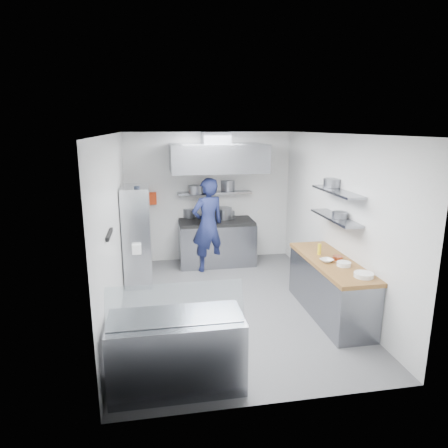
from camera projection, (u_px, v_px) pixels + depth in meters
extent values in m
plane|color=#4B4B4E|center=(230.00, 305.00, 6.70)|extent=(5.00, 5.00, 0.00)
plane|color=silver|center=(231.00, 134.00, 6.03)|extent=(5.00, 5.00, 0.00)
cube|color=white|center=(209.00, 197.00, 8.76)|extent=(3.60, 2.80, 0.02)
cube|color=white|center=(278.00, 282.00, 3.98)|extent=(3.60, 2.80, 0.02)
cube|color=white|center=(114.00, 229.00, 6.07)|extent=(2.80, 5.00, 0.02)
cube|color=white|center=(336.00, 219.00, 6.67)|extent=(2.80, 5.00, 0.02)
cube|color=gray|center=(217.00, 243.00, 8.62)|extent=(1.60, 0.80, 0.90)
cube|color=black|center=(216.00, 222.00, 8.51)|extent=(1.57, 0.78, 0.06)
cylinder|color=slate|center=(189.00, 213.00, 8.76)|extent=(0.26, 0.26, 0.20)
cylinder|color=slate|center=(223.00, 213.00, 8.65)|extent=(0.38, 0.38, 0.24)
cylinder|color=slate|center=(229.00, 215.00, 8.68)|extent=(0.25, 0.25, 0.16)
cube|color=gray|center=(215.00, 193.00, 8.59)|extent=(1.60, 0.30, 0.04)
cylinder|color=slate|center=(195.00, 190.00, 8.29)|extent=(0.28, 0.28, 0.18)
cylinder|color=slate|center=(227.00, 185.00, 8.80)|extent=(0.32, 0.32, 0.22)
cube|color=gray|center=(218.00, 158.00, 8.01)|extent=(1.90, 1.15, 0.55)
cube|color=slate|center=(216.00, 138.00, 8.14)|extent=(0.55, 0.55, 0.24)
cube|color=red|center=(151.00, 198.00, 8.49)|extent=(0.22, 0.10, 0.26)
imported|color=#19204B|center=(208.00, 225.00, 8.11)|extent=(0.82, 0.68, 1.93)
cube|color=silver|center=(137.00, 235.00, 7.49)|extent=(0.50, 0.90, 1.85)
cube|color=white|center=(137.00, 248.00, 7.09)|extent=(0.16, 0.19, 0.17)
cube|color=yellow|center=(136.00, 216.00, 7.40)|extent=(0.15, 0.19, 0.17)
cylinder|color=black|center=(137.00, 191.00, 7.02)|extent=(0.10, 0.10, 0.18)
cube|color=black|center=(109.00, 234.00, 5.17)|extent=(0.04, 0.55, 0.05)
cube|color=gray|center=(330.00, 289.00, 6.28)|extent=(0.62, 2.00, 0.84)
cube|color=olive|center=(331.00, 262.00, 6.17)|extent=(0.65, 2.04, 0.06)
cylinder|color=white|center=(364.00, 275.00, 5.47)|extent=(0.26, 0.26, 0.06)
cylinder|color=white|center=(344.00, 264.00, 5.90)|extent=(0.21, 0.21, 0.06)
cylinder|color=#BB5734|center=(338.00, 258.00, 6.18)|extent=(0.15, 0.15, 0.06)
cylinder|color=yellow|center=(319.00, 249.00, 6.41)|extent=(0.06, 0.06, 0.18)
imported|color=white|center=(327.00, 260.00, 6.08)|extent=(0.24, 0.24, 0.05)
cube|color=gray|center=(335.00, 218.00, 6.33)|extent=(0.30, 1.30, 0.04)
cube|color=gray|center=(337.00, 192.00, 6.23)|extent=(0.30, 1.30, 0.04)
cylinder|color=slate|center=(340.00, 215.00, 6.22)|extent=(0.23, 0.23, 0.10)
cylinder|color=slate|center=(332.00, 183.00, 6.55)|extent=(0.29, 0.29, 0.14)
cube|color=gray|center=(177.00, 352.00, 4.52)|extent=(1.50, 0.70, 0.85)
cube|color=silver|center=(176.00, 304.00, 4.25)|extent=(1.47, 0.19, 0.42)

